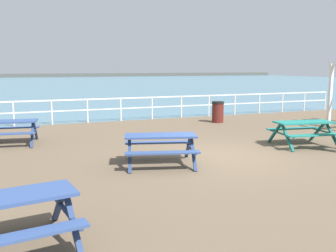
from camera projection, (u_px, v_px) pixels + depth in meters
ground_plane at (217, 159)px, 10.39m from camera, size 30.00×24.00×0.20m
sea_band at (54, 83)px, 58.77m from camera, size 142.00×90.00×0.01m
distant_shoreline at (40, 77)px, 98.21m from camera, size 142.00×6.00×1.80m
seaward_railing at (137, 105)px, 17.37m from camera, size 23.07×0.07×1.08m
picnic_table_near_left at (160, 142)px, 9.36m from camera, size 2.14×1.93×0.80m
picnic_table_near_right at (6, 210)px, 4.90m from camera, size 2.00×1.77×0.80m
picnic_table_mid_centre at (8, 127)px, 11.83m from camera, size 2.00×1.77×0.80m
picnic_table_far_left at (304, 127)px, 11.65m from camera, size 2.01×1.78×0.80m
litter_bin at (218, 112)px, 16.65m from camera, size 0.55×0.55×0.95m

